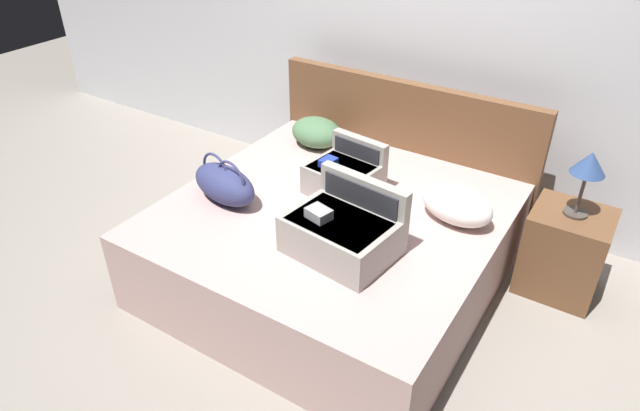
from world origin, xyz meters
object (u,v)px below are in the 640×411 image
at_px(hard_case_large, 343,231).
at_px(table_lamp, 589,166).
at_px(duffel_bag, 224,184).
at_px(bed, 332,245).
at_px(pillow_near_headboard, 317,132).
at_px(hard_case_medium, 344,175).
at_px(pillow_center_head, 457,205).
at_px(nightstand, 564,252).

height_order(hard_case_large, table_lamp, table_lamp).
bearing_deg(duffel_bag, bed, 23.37).
distance_m(duffel_bag, pillow_near_headboard, 0.91).
relative_size(bed, hard_case_medium, 4.31).
height_order(hard_case_large, pillow_center_head, hard_case_large).
height_order(pillow_near_headboard, nightstand, pillow_near_headboard).
bearing_deg(bed, pillow_center_head, 23.42).
bearing_deg(pillow_near_headboard, hard_case_medium, -42.53).
height_order(bed, table_lamp, table_lamp).
bearing_deg(table_lamp, hard_case_medium, -160.18).
relative_size(hard_case_medium, pillow_near_headboard, 1.14).
height_order(hard_case_large, pillow_near_headboard, hard_case_large).
bearing_deg(pillow_center_head, bed, -156.58).
xyz_separation_m(duffel_bag, pillow_center_head, (1.23, 0.53, -0.01)).
bearing_deg(pillow_center_head, hard_case_large, -123.50).
bearing_deg(table_lamp, hard_case_large, -134.45).
xyz_separation_m(duffel_bag, pillow_near_headboard, (0.06, 0.91, -0.02)).
bearing_deg(pillow_center_head, table_lamp, 34.23).
relative_size(hard_case_large, duffel_bag, 1.16).
bearing_deg(hard_case_medium, pillow_near_headboard, 145.02).
bearing_deg(hard_case_large, bed, 135.73).
height_order(duffel_bag, table_lamp, table_lamp).
relative_size(hard_case_medium, pillow_center_head, 1.01).
relative_size(bed, table_lamp, 4.70).
bearing_deg(pillow_center_head, nightstand, 34.23).
bearing_deg(hard_case_medium, bed, -69.64).
distance_m(hard_case_medium, table_lamp, 1.34).
distance_m(hard_case_large, pillow_near_headboard, 1.24).
distance_m(duffel_bag, table_lamp, 2.02).
xyz_separation_m(duffel_bag, table_lamp, (1.79, 0.91, 0.22)).
distance_m(hard_case_medium, pillow_near_headboard, 0.66).
bearing_deg(bed, nightstand, 28.77).
bearing_deg(duffel_bag, table_lamp, 27.05).
bearing_deg(duffel_bag, hard_case_medium, 40.63).
xyz_separation_m(bed, table_lamp, (1.20, 0.66, 0.59)).
height_order(bed, pillow_center_head, pillow_center_head).
relative_size(hard_case_large, pillow_near_headboard, 1.54).
distance_m(hard_case_large, nightstand, 1.41).
height_order(pillow_center_head, table_lamp, table_lamp).
bearing_deg(hard_case_large, pillow_near_headboard, 136.12).
height_order(pillow_near_headboard, pillow_center_head, pillow_center_head).
bearing_deg(hard_case_large, hard_case_medium, 126.77).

